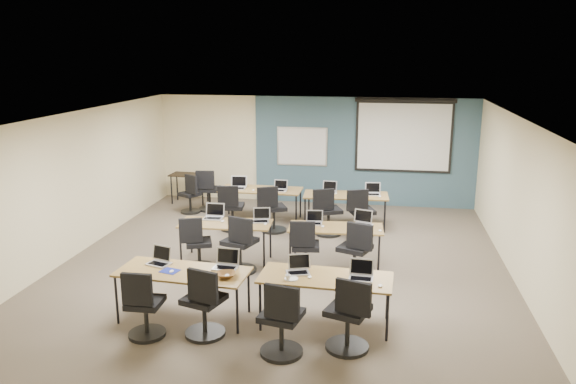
% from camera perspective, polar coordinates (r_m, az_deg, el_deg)
% --- Properties ---
extents(floor, '(8.00, 9.00, 0.02)m').
position_cam_1_polar(floor, '(10.31, -0.53, -7.43)').
color(floor, '#6B6354').
rests_on(floor, ground).
extents(ceiling, '(8.00, 9.00, 0.02)m').
position_cam_1_polar(ceiling, '(9.65, -0.56, 7.65)').
color(ceiling, white).
rests_on(ceiling, ground).
extents(wall_back, '(8.00, 0.04, 2.70)m').
position_cam_1_polar(wall_back, '(14.25, 2.68, 4.25)').
color(wall_back, beige).
rests_on(wall_back, ground).
extents(wall_front, '(8.00, 0.04, 2.70)m').
position_cam_1_polar(wall_front, '(5.77, -8.66, -11.05)').
color(wall_front, beige).
rests_on(wall_front, ground).
extents(wall_left, '(0.04, 9.00, 2.70)m').
position_cam_1_polar(wall_left, '(11.30, -20.94, 0.71)').
color(wall_left, beige).
rests_on(wall_left, ground).
extents(wall_right, '(0.04, 9.00, 2.70)m').
position_cam_1_polar(wall_right, '(10.02, 22.61, -1.08)').
color(wall_right, beige).
rests_on(wall_right, ground).
extents(blue_accent_panel, '(5.50, 0.04, 2.70)m').
position_cam_1_polar(blue_accent_panel, '(14.13, 7.71, 4.05)').
color(blue_accent_panel, '#3D5977').
rests_on(blue_accent_panel, wall_back).
extents(whiteboard, '(1.28, 0.03, 0.98)m').
position_cam_1_polar(whiteboard, '(14.20, 1.44, 4.64)').
color(whiteboard, silver).
rests_on(whiteboard, wall_back).
extents(projector_screen, '(2.40, 0.10, 1.82)m').
position_cam_1_polar(projector_screen, '(13.98, 11.68, 6.01)').
color(projector_screen, black).
rests_on(projector_screen, wall_back).
extents(training_table_front_left, '(1.88, 0.78, 0.73)m').
position_cam_1_polar(training_table_front_left, '(8.27, -10.62, -8.15)').
color(training_table_front_left, brown).
rests_on(training_table_front_left, floor).
extents(training_table_front_right, '(1.85, 0.77, 0.73)m').
position_cam_1_polar(training_table_front_right, '(7.95, 3.83, -8.87)').
color(training_table_front_right, brown).
rests_on(training_table_front_right, floor).
extents(training_table_mid_left, '(1.68, 0.70, 0.73)m').
position_cam_1_polar(training_table_mid_left, '(10.38, -6.36, -3.39)').
color(training_table_mid_left, brown).
rests_on(training_table_mid_left, floor).
extents(training_table_mid_right, '(1.68, 0.70, 0.73)m').
position_cam_1_polar(training_table_mid_right, '(10.11, 4.87, -3.83)').
color(training_table_mid_right, '#986330').
rests_on(training_table_mid_right, floor).
extents(training_table_back_left, '(1.85, 0.77, 0.73)m').
position_cam_1_polar(training_table_back_left, '(12.83, -2.77, 0.12)').
color(training_table_back_left, '#A96B3C').
rests_on(training_table_back_left, floor).
extents(training_table_back_right, '(1.84, 0.77, 0.73)m').
position_cam_1_polar(training_table_back_right, '(12.39, 5.90, -0.46)').
color(training_table_back_right, '#A16028').
rests_on(training_table_back_right, floor).
extents(laptop_0, '(0.33, 0.28, 0.25)m').
position_cam_1_polar(laptop_0, '(8.58, -12.91, -6.70)').
color(laptop_0, silver).
rests_on(laptop_0, training_table_front_left).
extents(mouse_0, '(0.08, 0.11, 0.03)m').
position_cam_1_polar(mouse_0, '(8.24, -11.75, -7.89)').
color(mouse_0, white).
rests_on(mouse_0, training_table_front_left).
extents(task_chair_0, '(0.51, 0.51, 0.99)m').
position_cam_1_polar(task_chair_0, '(7.95, -14.44, -11.51)').
color(task_chair_0, black).
rests_on(task_chair_0, floor).
extents(laptop_1, '(0.35, 0.30, 0.26)m').
position_cam_1_polar(laptop_1, '(8.27, -6.29, -7.19)').
color(laptop_1, '#B5B5BD').
rests_on(laptop_1, training_table_front_left).
extents(mouse_1, '(0.08, 0.11, 0.03)m').
position_cam_1_polar(mouse_1, '(7.97, -6.22, -8.43)').
color(mouse_1, white).
rests_on(mouse_1, training_table_front_left).
extents(task_chair_1, '(0.57, 0.55, 1.03)m').
position_cam_1_polar(task_chair_1, '(7.80, -8.52, -11.56)').
color(task_chair_1, black).
rests_on(task_chair_1, floor).
extents(laptop_2, '(0.32, 0.27, 0.24)m').
position_cam_1_polar(laptop_2, '(8.05, 1.07, -7.75)').
color(laptop_2, '#B1B1B6').
rests_on(laptop_2, training_table_front_right).
extents(mouse_2, '(0.08, 0.10, 0.03)m').
position_cam_1_polar(mouse_2, '(7.88, 2.21, -8.62)').
color(mouse_2, white).
rests_on(mouse_2, training_table_front_right).
extents(task_chair_2, '(0.56, 0.56, 1.04)m').
position_cam_1_polar(task_chair_2, '(7.28, -0.66, -13.36)').
color(task_chair_2, black).
rests_on(task_chair_2, floor).
extents(laptop_3, '(0.33, 0.28, 0.25)m').
position_cam_1_polar(laptop_3, '(7.91, 7.44, -8.25)').
color(laptop_3, '#9D9DA9').
rests_on(laptop_3, training_table_front_right).
extents(mouse_3, '(0.08, 0.11, 0.03)m').
position_cam_1_polar(mouse_3, '(7.70, 9.35, -9.38)').
color(mouse_3, white).
rests_on(mouse_3, training_table_front_right).
extents(task_chair_3, '(0.59, 0.57, 1.05)m').
position_cam_1_polar(task_chair_3, '(7.43, 6.20, -12.80)').
color(task_chair_3, black).
rests_on(task_chair_3, floor).
extents(laptop_4, '(0.36, 0.30, 0.27)m').
position_cam_1_polar(laptop_4, '(10.66, -7.54, -2.31)').
color(laptop_4, silver).
rests_on(laptop_4, training_table_mid_left).
extents(mouse_4, '(0.08, 0.11, 0.03)m').
position_cam_1_polar(mouse_4, '(10.42, -6.68, -2.97)').
color(mouse_4, white).
rests_on(mouse_4, training_table_mid_left).
extents(task_chair_4, '(0.52, 0.50, 0.98)m').
position_cam_1_polar(task_chair_4, '(10.13, -9.23, -5.58)').
color(task_chair_4, black).
rests_on(task_chair_4, floor).
extents(laptop_5, '(0.31, 0.27, 0.24)m').
position_cam_1_polar(laptop_5, '(10.39, -2.77, -2.67)').
color(laptop_5, silver).
rests_on(laptop_5, training_table_mid_left).
extents(mouse_5, '(0.08, 0.10, 0.03)m').
position_cam_1_polar(mouse_5, '(10.20, -2.31, -3.27)').
color(mouse_5, white).
rests_on(mouse_5, training_table_mid_left).
extents(task_chair_5, '(0.60, 0.58, 1.05)m').
position_cam_1_polar(task_chair_5, '(9.88, -4.89, -5.75)').
color(task_chair_5, black).
rests_on(task_chair_5, floor).
extents(laptop_6, '(0.30, 0.26, 0.23)m').
position_cam_1_polar(laptop_6, '(10.25, 2.66, -2.91)').
color(laptop_6, '#BAB9C5').
rests_on(laptop_6, training_table_mid_right).
extents(mouse_6, '(0.08, 0.10, 0.03)m').
position_cam_1_polar(mouse_6, '(10.07, 3.55, -3.51)').
color(mouse_6, white).
rests_on(mouse_6, training_table_mid_right).
extents(task_chair_6, '(0.53, 0.53, 1.01)m').
position_cam_1_polar(task_chair_6, '(9.76, 1.72, -6.09)').
color(task_chair_6, black).
rests_on(task_chair_6, floor).
extents(laptop_7, '(0.34, 0.29, 0.26)m').
position_cam_1_polar(laptop_7, '(10.27, 7.63, -2.96)').
color(laptop_7, '#B8B8C7').
rests_on(laptop_7, training_table_mid_right).
extents(mouse_7, '(0.06, 0.10, 0.03)m').
position_cam_1_polar(mouse_7, '(9.95, 9.34, -3.90)').
color(mouse_7, white).
rests_on(mouse_7, training_table_mid_right).
extents(task_chair_7, '(0.59, 0.56, 1.04)m').
position_cam_1_polar(task_chair_7, '(9.65, 6.89, -6.36)').
color(task_chair_7, black).
rests_on(task_chair_7, floor).
extents(laptop_8, '(0.36, 0.31, 0.27)m').
position_cam_1_polar(laptop_8, '(12.91, -5.10, 0.67)').
color(laptop_8, silver).
rests_on(laptop_8, training_table_back_left).
extents(mouse_8, '(0.06, 0.09, 0.03)m').
position_cam_1_polar(mouse_8, '(12.69, -3.54, 0.19)').
color(mouse_8, white).
rests_on(mouse_8, training_table_back_left).
extents(task_chair_8, '(0.55, 0.55, 1.02)m').
position_cam_1_polar(task_chair_8, '(12.20, -5.77, -1.96)').
color(task_chair_8, black).
rests_on(task_chair_8, floor).
extents(laptop_9, '(0.31, 0.26, 0.23)m').
position_cam_1_polar(laptop_9, '(12.65, -0.80, 0.40)').
color(laptop_9, '#B5B5B5').
rests_on(laptop_9, training_table_back_left).
extents(mouse_9, '(0.07, 0.11, 0.04)m').
position_cam_1_polar(mouse_9, '(12.54, -0.29, 0.06)').
color(mouse_9, white).
rests_on(mouse_9, training_table_back_left).
extents(task_chair_9, '(0.59, 0.55, 1.03)m').
position_cam_1_polar(task_chair_9, '(12.03, -1.61, -2.12)').
color(task_chair_9, black).
rests_on(task_chair_9, floor).
extents(laptop_10, '(0.31, 0.27, 0.24)m').
position_cam_1_polar(laptop_10, '(12.54, 4.24, 0.25)').
color(laptop_10, '#A9A9AC').
rests_on(laptop_10, training_table_back_right).
extents(mouse_10, '(0.06, 0.10, 0.03)m').
position_cam_1_polar(mouse_10, '(12.41, 4.87, -0.14)').
color(mouse_10, white).
rests_on(mouse_10, training_table_back_right).
extents(task_chair_10, '(0.60, 0.56, 1.04)m').
position_cam_1_polar(task_chair_10, '(11.84, 4.01, -2.40)').
color(task_chair_10, black).
rests_on(task_chair_10, floor).
extents(laptop_11, '(0.34, 0.28, 0.25)m').
position_cam_1_polar(laptop_11, '(12.45, 8.59, 0.03)').
color(laptop_11, '#A6A6AB').
rests_on(laptop_11, training_table_back_right).
extents(mouse_11, '(0.07, 0.10, 0.03)m').
position_cam_1_polar(mouse_11, '(12.26, 9.32, -0.45)').
color(mouse_11, white).
rests_on(mouse_11, training_table_back_right).
extents(task_chair_11, '(0.59, 0.56, 1.04)m').
position_cam_1_polar(task_chair_11, '(11.86, 7.36, -2.45)').
color(task_chair_11, black).
rests_on(task_chair_11, floor).
extents(blue_mousepad, '(0.30, 0.27, 0.01)m').
position_cam_1_polar(blue_mousepad, '(8.28, -11.91, -7.85)').
color(blue_mousepad, navy).
rests_on(blue_mousepad, training_table_front_left).
extents(snack_bowl, '(0.39, 0.39, 0.08)m').
position_cam_1_polar(snack_bowl, '(7.94, -6.31, -8.32)').
color(snack_bowl, brown).
rests_on(snack_bowl, training_table_front_left).
extents(snack_plate, '(0.24, 0.24, 0.01)m').
position_cam_1_polar(snack_plate, '(7.84, 0.34, -8.80)').
color(snack_plate, white).
rests_on(snack_plate, training_table_front_right).
extents(coffee_cup, '(0.07, 0.07, 0.05)m').
position_cam_1_polar(coffee_cup, '(7.78, -0.00, -8.71)').
color(coffee_cup, silver).
rests_on(coffee_cup, snack_plate).
extents(utility_table, '(0.94, 0.52, 0.75)m').
position_cam_1_polar(utility_table, '(14.51, -10.02, 1.45)').
color(utility_table, black).
rests_on(utility_table, floor).
extents(spare_chair_a, '(0.55, 0.55, 1.03)m').
position_cam_1_polar(spare_chair_a, '(13.77, -8.08, -0.17)').
color(spare_chair_a, black).
rests_on(spare_chair_a, floor).
extents(spare_chair_b, '(0.53, 0.48, 0.96)m').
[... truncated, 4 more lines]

